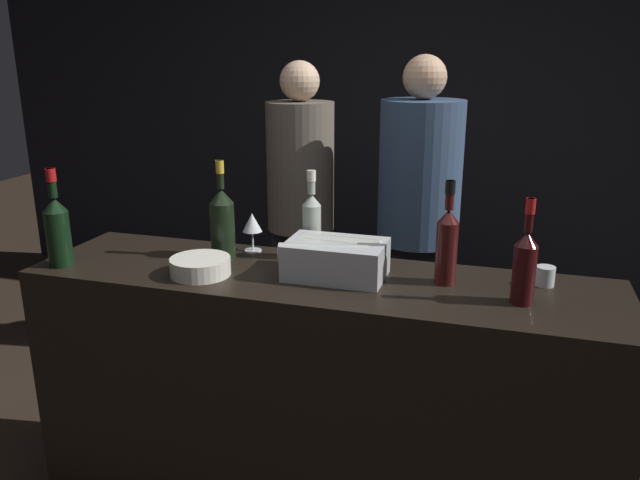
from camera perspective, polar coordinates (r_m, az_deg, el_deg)
name	(u,v)px	position (r m, az deg, el deg)	size (l,w,h in m)	color
wall_back_chalkboard	(421,97)	(4.27, 9.21, 12.80)	(6.40, 0.06, 2.80)	black
bar_counter	(318,400)	(2.32, -0.19, -14.46)	(2.01, 0.52, 0.96)	black
ice_bin_with_bottles	(335,257)	(2.09, 1.41, -1.53)	(0.35, 0.22, 0.13)	#B7BABF
bowl_white	(200,266)	(2.15, -10.89, -2.34)	(0.20, 0.20, 0.06)	silver
wine_glass	(252,224)	(2.36, -6.22, 1.48)	(0.07, 0.07, 0.15)	silver
candle_votive	(545,276)	(2.15, 19.89, -3.11)	(0.06, 0.06, 0.06)	silver
red_wine_bottle_tall	(525,264)	(1.94, 18.22, -2.08)	(0.07, 0.07, 0.32)	black
red_wine_bottle_burgundy	(57,228)	(2.36, -22.87, 1.01)	(0.08, 0.08, 0.35)	black
champagne_bottle	(222,221)	(2.30, -8.93, 1.74)	(0.09, 0.09, 0.36)	black
white_wine_bottle	(312,223)	(2.26, -0.78, 1.60)	(0.07, 0.07, 0.33)	#9EA899
red_wine_bottle_black_foil	(447,242)	(2.05, 11.53, -0.22)	(0.07, 0.07, 0.34)	#380F0F
person_in_hoodie	(419,210)	(3.18, 9.00, 2.73)	(0.41, 0.41, 1.68)	black
person_blond_tee	(301,199)	(3.43, -1.78, 3.79)	(0.36, 0.36, 1.64)	black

